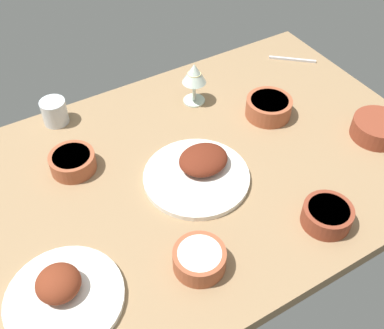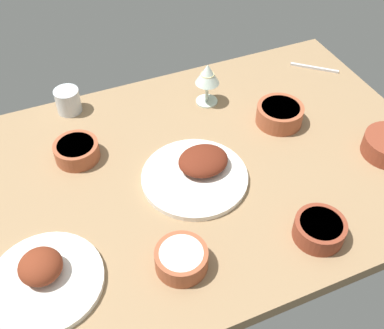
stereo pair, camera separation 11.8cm
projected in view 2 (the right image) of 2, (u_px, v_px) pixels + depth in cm
name	position (u px, v px, depth cm)	size (l,w,h in cm)	color
dining_table	(192.00, 174.00, 130.15)	(140.00, 90.00, 4.00)	#937551
plate_center_main	(198.00, 171.00, 125.55)	(28.88, 28.88, 6.53)	white
plate_near_viewer	(44.00, 276.00, 103.05)	(26.06, 26.06, 7.42)	white
bowl_potatoes	(77.00, 150.00, 130.07)	(12.55, 12.55, 5.05)	#A35133
bowl_sauce	(319.00, 229.00, 111.07)	(12.39, 12.39, 5.23)	brown
bowl_cream	(181.00, 258.00, 105.32)	(12.26, 12.26, 5.23)	#A35133
bowl_soup	(280.00, 114.00, 140.63)	(14.10, 14.10, 5.81)	#A35133
wine_glass	(207.00, 76.00, 142.69)	(7.60, 7.60, 14.00)	silver
water_tumbler	(68.00, 101.00, 143.97)	(7.69, 7.69, 7.67)	silver
fork_loose	(314.00, 68.00, 162.48)	(16.70, 0.90, 0.80)	silver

